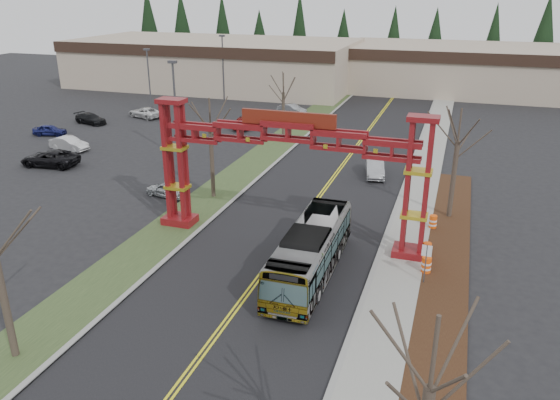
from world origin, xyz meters
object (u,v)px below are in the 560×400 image
at_px(retail_building_east, 466,68).
at_px(parked_car_far_b, 145,112).
at_px(bare_tree_right_far, 458,142).
at_px(light_pole_far, 223,63).
at_px(bare_tree_right_near, 430,390).
at_px(barrel_south, 426,265).
at_px(gateway_arch, 288,153).
at_px(barrel_mid, 427,250).
at_px(parked_car_near_a, 167,189).
at_px(parked_car_mid_b, 50,130).
at_px(transit_bus, 311,251).
at_px(parked_car_mid_a, 244,122).
at_px(silver_sedan, 375,168).
at_px(light_pole_mid, 149,78).
at_px(parked_car_far_a, 292,109).
at_px(light_pole_near, 175,103).
at_px(retail_building_west, 215,63).
at_px(parked_car_near_c, 50,158).
at_px(bare_tree_median_mid, 210,127).
at_px(parked_car_far_c, 91,119).
at_px(barrel_north, 433,222).
at_px(street_sign, 426,256).
at_px(bare_tree_median_far, 283,93).
at_px(parked_car_near_b, 69,144).

bearing_deg(retail_building_east, parked_car_far_b, -139.02).
distance_m(bare_tree_right_far, light_pole_far, 49.06).
height_order(bare_tree_right_near, barrel_south, bare_tree_right_near).
xyz_separation_m(gateway_arch, barrel_mid, (8.95, 0.23, -5.48)).
distance_m(parked_car_near_a, parked_car_mid_b, 25.62).
bearing_deg(transit_bus, parked_car_mid_b, 148.89).
height_order(retail_building_east, bare_tree_right_near, bare_tree_right_near).
distance_m(parked_car_mid_a, barrel_south, 37.50).
height_order(silver_sedan, light_pole_mid, light_pole_mid).
distance_m(parked_car_far_a, light_pole_near, 22.87).
relative_size(gateway_arch, barrel_south, 16.96).
xyz_separation_m(retail_building_west, parked_car_near_c, (4.09, -45.82, -3.01)).
height_order(parked_car_mid_b, bare_tree_right_near, bare_tree_right_near).
bearing_deg(bare_tree_median_mid, parked_car_near_a, -163.02).
height_order(silver_sedan, parked_car_far_c, silver_sedan).
bearing_deg(parked_car_mid_b, bare_tree_median_mid, -129.58).
bearing_deg(bare_tree_right_near, barrel_north, 92.33).
xyz_separation_m(gateway_arch, silver_sedan, (3.34, 14.89, -5.27)).
relative_size(light_pole_mid, light_pole_far, 0.92).
relative_size(parked_car_mid_b, street_sign, 1.50).
xyz_separation_m(parked_car_far_c, barrel_south, (41.91, -25.47, -0.09)).
xyz_separation_m(parked_car_mid_a, light_pole_far, (-9.47, 15.43, 4.65)).
relative_size(bare_tree_median_far, barrel_north, 7.22).
bearing_deg(bare_tree_median_mid, parked_car_far_b, 131.42).
relative_size(parked_car_far_c, light_pole_far, 0.47).
xyz_separation_m(parked_car_near_c, barrel_mid, (34.86, -7.91, -0.25)).
distance_m(parked_car_mid_a, bare_tree_median_far, 8.70).
relative_size(silver_sedan, barrel_mid, 4.34).
bearing_deg(light_pole_mid, bare_tree_median_far, -16.96).
distance_m(bare_tree_right_near, barrel_south, 18.69).
distance_m(bare_tree_right_far, barrel_north, 5.85).
bearing_deg(bare_tree_median_mid, parked_car_mid_b, 155.36).
relative_size(gateway_arch, light_pole_mid, 2.14).
relative_size(bare_tree_right_near, barrel_south, 7.86).
bearing_deg(gateway_arch, light_pole_far, 118.83).
bearing_deg(bare_tree_median_far, retail_building_west, 125.79).
bearing_deg(transit_bus, parked_car_far_a, 108.16).
bearing_deg(silver_sedan, light_pole_far, 121.72).
bearing_deg(parked_car_mid_a, bare_tree_median_far, 141.20).
xyz_separation_m(parked_car_near_b, light_pole_mid, (-0.16, 16.41, 4.23)).
bearing_deg(gateway_arch, retail_building_east, 80.83).
xyz_separation_m(parked_car_mid_a, parked_car_far_b, (-14.15, 1.10, -0.03)).
height_order(parked_car_mid_a, bare_tree_median_mid, bare_tree_median_mid).
xyz_separation_m(retail_building_east, barrel_mid, (-1.05, -61.73, -3.01)).
height_order(parked_car_near_c, light_pole_mid, light_pole_mid).
height_order(parked_car_far_c, light_pole_far, light_pole_far).
relative_size(parked_car_near_b, parked_car_far_b, 0.89).
xyz_separation_m(gateway_arch, barrel_south, (9.07, -1.87, -5.45)).
xyz_separation_m(parked_car_near_a, light_pole_far, (-12.10, 38.47, 4.73)).
bearing_deg(street_sign, bare_tree_right_near, -86.74).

